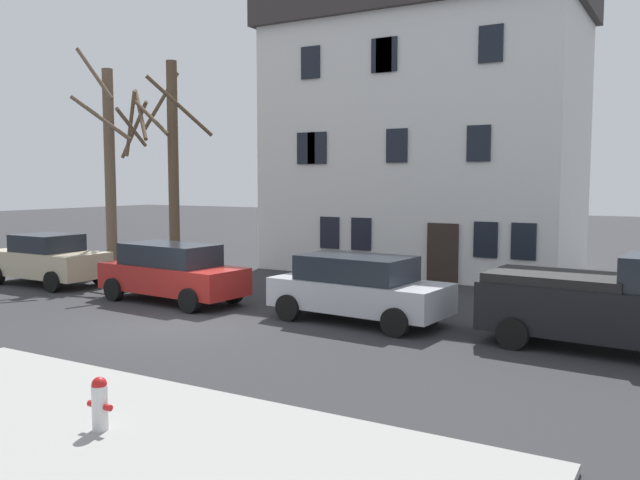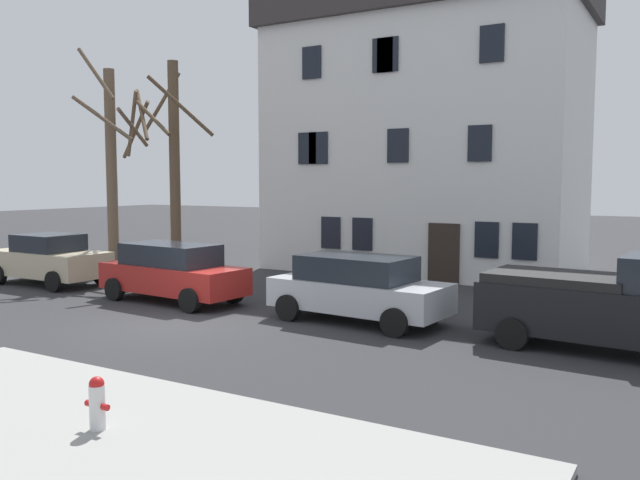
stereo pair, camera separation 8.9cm
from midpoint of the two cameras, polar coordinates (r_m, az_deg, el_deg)
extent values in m
plane|color=#2D2D30|center=(16.92, -12.46, -7.11)|extent=(120.00, 120.00, 0.00)
cube|color=#999993|center=(9.09, -22.85, -17.94)|extent=(11.26, 6.64, 0.12)
cube|color=white|center=(26.72, 9.15, 7.75)|extent=(11.64, 6.34, 9.60)
cube|color=#383333|center=(27.53, 9.32, 19.27)|extent=(12.14, 6.84, 1.40)
cube|color=#2D231E|center=(23.11, 10.78, -1.17)|extent=(1.10, 0.12, 2.10)
cube|color=black|center=(24.91, 1.05, 0.65)|extent=(0.80, 0.08, 1.20)
cube|color=black|center=(24.29, 3.79, 0.52)|extent=(0.80, 0.08, 1.20)
cube|color=black|center=(22.61, 14.36, 0.02)|extent=(0.80, 0.08, 1.20)
cube|color=black|center=(22.31, 17.44, -0.12)|extent=(0.80, 0.08, 1.20)
cube|color=black|center=(25.38, -0.99, 7.96)|extent=(0.80, 0.08, 1.20)
cube|color=black|center=(25.14, -0.05, 7.99)|extent=(0.80, 0.08, 1.20)
cube|color=black|center=(23.66, 6.88, 8.13)|extent=(0.80, 0.08, 1.20)
cube|color=black|center=(22.65, 13.79, 8.15)|extent=(0.80, 0.08, 1.20)
cube|color=black|center=(25.64, -0.62, 15.13)|extent=(0.80, 0.08, 1.20)
cube|color=black|center=(24.28, 5.58, 15.67)|extent=(0.80, 0.08, 1.20)
cube|color=black|center=(24.21, 5.99, 15.70)|extent=(0.80, 0.08, 1.20)
cube|color=black|center=(22.95, 14.79, 16.14)|extent=(0.80, 0.08, 1.20)
cylinder|color=brown|center=(26.17, -17.53, 5.58)|extent=(0.41, 0.41, 7.72)
cylinder|color=brown|center=(25.89, -18.77, 13.50)|extent=(1.57, 0.40, 1.95)
cylinder|color=brown|center=(26.41, -15.89, 9.63)|extent=(1.55, 1.04, 2.40)
cylinder|color=brown|center=(25.74, -15.81, 9.35)|extent=(0.65, 1.96, 1.32)
cylinder|color=brown|center=(26.69, -15.60, 9.14)|extent=(2.10, 0.77, 2.11)
cylinder|color=brown|center=(25.28, -18.26, 9.99)|extent=(1.88, 1.28, 1.64)
cylinder|color=brown|center=(25.33, -12.38, 6.01)|extent=(0.40, 0.40, 7.98)
cylinder|color=brown|center=(24.87, -14.20, 10.23)|extent=(1.94, 0.47, 1.39)
cylinder|color=brown|center=(24.35, -11.85, 11.27)|extent=(1.46, 2.06, 2.08)
cylinder|color=brown|center=(26.13, -13.40, 11.62)|extent=(0.54, 1.59, 2.32)
cylinder|color=brown|center=(25.26, -15.09, 10.49)|extent=(2.00, 1.55, 2.06)
cube|color=#C6B793|center=(24.43, -22.32, -1.86)|extent=(4.37, 1.94, 0.84)
cube|color=#1E232B|center=(24.36, -22.37, -0.21)|extent=(2.02, 1.69, 0.58)
cylinder|color=black|center=(23.92, -18.34, -2.84)|extent=(0.68, 0.23, 0.68)
cylinder|color=black|center=(22.75, -21.96, -3.36)|extent=(0.68, 0.23, 0.68)
cylinder|color=black|center=(26.22, -22.57, -2.29)|extent=(0.68, 0.23, 0.68)
cube|color=#AD231E|center=(19.81, -12.50, -3.24)|extent=(4.82, 2.10, 0.78)
cube|color=#1E232B|center=(19.79, -12.73, -1.21)|extent=(3.02, 1.75, 0.62)
cylinder|color=black|center=(19.35, -7.40, -4.47)|extent=(0.70, 0.28, 0.68)
cylinder|color=black|center=(18.14, -11.08, -5.17)|extent=(0.70, 0.28, 0.68)
cylinder|color=black|center=(21.61, -13.66, -3.56)|extent=(0.70, 0.28, 0.68)
cylinder|color=black|center=(20.54, -17.27, -4.10)|extent=(0.70, 0.28, 0.68)
cube|color=#B7BABF|center=(16.68, 3.57, -4.76)|extent=(4.65, 2.25, 0.74)
cube|color=#1E232B|center=(16.63, 3.32, -2.42)|extent=(2.92, 1.88, 0.62)
cylinder|color=black|center=(16.86, 9.74, -5.93)|extent=(0.70, 0.27, 0.68)
cylinder|color=black|center=(15.20, 6.67, -7.12)|extent=(0.70, 0.27, 0.68)
cylinder|color=black|center=(18.34, 1.00, -4.96)|extent=(0.70, 0.27, 0.68)
cylinder|color=black|center=(16.83, -2.62, -5.88)|extent=(0.70, 0.27, 0.68)
cube|color=black|center=(14.98, 24.50, -5.76)|extent=(5.59, 2.28, 1.05)
cube|color=black|center=(15.12, 20.09, -3.11)|extent=(2.96, 2.02, 0.20)
cylinder|color=black|center=(16.39, 18.56, -6.45)|extent=(0.69, 0.27, 0.68)
cylinder|color=black|center=(14.60, 16.50, -7.80)|extent=(0.69, 0.27, 0.68)
cylinder|color=silver|center=(9.87, -18.50, -13.61)|extent=(0.22, 0.22, 0.63)
sphere|color=red|center=(9.77, -18.55, -11.75)|extent=(0.21, 0.21, 0.21)
cylinder|color=red|center=(9.97, -19.12, -13.23)|extent=(0.10, 0.09, 0.09)
cylinder|color=red|center=(9.74, -17.86, -13.64)|extent=(0.10, 0.09, 0.09)
torus|color=black|center=(25.40, -14.14, -2.25)|extent=(0.70, 0.24, 0.71)
torus|color=black|center=(25.92, -16.16, -2.15)|extent=(0.70, 0.24, 0.71)
cylinder|color=black|center=(25.63, -15.17, -1.71)|extent=(0.97, 0.31, 0.19)
cylinder|color=black|center=(25.70, -15.57, -1.18)|extent=(0.10, 0.06, 0.45)
camera|label=1|loc=(0.04, -89.85, 0.01)|focal=36.90mm
camera|label=2|loc=(0.04, 90.15, -0.01)|focal=36.90mm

